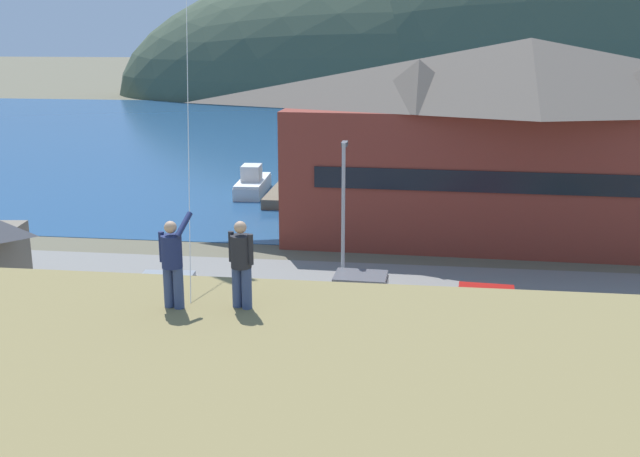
{
  "coord_description": "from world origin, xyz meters",
  "views": [
    {
      "loc": [
        4.63,
        -21.29,
        11.48
      ],
      "look_at": [
        0.66,
        9.0,
        3.42
      ],
      "focal_mm": 42.38,
      "sensor_mm": 36.0,
      "label": 1
    }
  ],
  "objects_px": {
    "wharf_dock": "(299,188)",
    "parked_car_back_row_left": "(46,350)",
    "moored_boat_wharfside": "(253,184)",
    "person_kite_flyer": "(172,261)",
    "parked_car_front_row_silver": "(363,295)",
    "parking_light_pole": "(343,207)",
    "harbor_lodge": "(525,137)",
    "person_companion": "(241,262)",
    "parked_car_front_row_red": "(284,360)",
    "parked_car_corner_spot": "(164,296)",
    "parked_car_front_row_end": "(553,379)",
    "parked_car_mid_row_far": "(483,311)"
  },
  "relations": [
    {
      "from": "parked_car_corner_spot",
      "to": "parking_light_pole",
      "type": "height_order",
      "value": "parking_light_pole"
    },
    {
      "from": "parking_light_pole",
      "to": "parked_car_front_row_silver",
      "type": "bearing_deg",
      "value": -69.46
    },
    {
      "from": "parked_car_front_row_silver",
      "to": "parked_car_front_row_end",
      "type": "bearing_deg",
      "value": -46.89
    },
    {
      "from": "moored_boat_wharfside",
      "to": "parked_car_front_row_end",
      "type": "distance_m",
      "value": 34.32
    },
    {
      "from": "parked_car_mid_row_far",
      "to": "parking_light_pole",
      "type": "xyz_separation_m",
      "value": [
        -5.8,
        4.14,
        2.93
      ]
    },
    {
      "from": "parking_light_pole",
      "to": "wharf_dock",
      "type": "bearing_deg",
      "value": 104.19
    },
    {
      "from": "person_kite_flyer",
      "to": "parked_car_back_row_left",
      "type": "bearing_deg",
      "value": 131.03
    },
    {
      "from": "harbor_lodge",
      "to": "parked_car_back_row_left",
      "type": "bearing_deg",
      "value": -131.81
    },
    {
      "from": "parked_car_corner_spot",
      "to": "parked_car_back_row_left",
      "type": "distance_m",
      "value": 6.03
    },
    {
      "from": "harbor_lodge",
      "to": "parking_light_pole",
      "type": "bearing_deg",
      "value": -130.85
    },
    {
      "from": "parked_car_front_row_silver",
      "to": "parking_light_pole",
      "type": "distance_m",
      "value": 4.31
    },
    {
      "from": "moored_boat_wharfside",
      "to": "parked_car_mid_row_far",
      "type": "distance_m",
      "value": 28.54
    },
    {
      "from": "harbor_lodge",
      "to": "moored_boat_wharfside",
      "type": "xyz_separation_m",
      "value": [
        -17.51,
        10.19,
        -5.13
      ]
    },
    {
      "from": "wharf_dock",
      "to": "parked_car_front_row_red",
      "type": "relative_size",
      "value": 2.73
    },
    {
      "from": "parking_light_pole",
      "to": "parked_car_corner_spot",
      "type": "bearing_deg",
      "value": -148.73
    },
    {
      "from": "person_kite_flyer",
      "to": "parked_car_front_row_red",
      "type": "bearing_deg",
      "value": 86.62
    },
    {
      "from": "wharf_dock",
      "to": "parked_car_mid_row_far",
      "type": "distance_m",
      "value": 27.78
    },
    {
      "from": "parked_car_front_row_silver",
      "to": "parked_car_mid_row_far",
      "type": "distance_m",
      "value": 4.84
    },
    {
      "from": "parked_car_front_row_end",
      "to": "parked_car_corner_spot",
      "type": "xyz_separation_m",
      "value": [
        -14.35,
        5.65,
        0.0
      ]
    },
    {
      "from": "harbor_lodge",
      "to": "person_companion",
      "type": "distance_m",
      "value": 29.99
    },
    {
      "from": "parked_car_back_row_left",
      "to": "person_kite_flyer",
      "type": "xyz_separation_m",
      "value": [
        7.55,
        -8.68,
        6.11
      ]
    },
    {
      "from": "harbor_lodge",
      "to": "parked_car_corner_spot",
      "type": "xyz_separation_m",
      "value": [
        -15.73,
        -14.44,
        -4.78
      ]
    },
    {
      "from": "moored_boat_wharfside",
      "to": "parked_car_front_row_end",
      "type": "xyz_separation_m",
      "value": [
        16.14,
        -30.28,
        0.34
      ]
    },
    {
      "from": "parked_car_back_row_left",
      "to": "wharf_dock",
      "type": "bearing_deg",
      "value": 83.28
    },
    {
      "from": "person_kite_flyer",
      "to": "person_companion",
      "type": "bearing_deg",
      "value": 7.02
    },
    {
      "from": "moored_boat_wharfside",
      "to": "person_kite_flyer",
      "type": "distance_m",
      "value": 40.09
    },
    {
      "from": "harbor_lodge",
      "to": "parking_light_pole",
      "type": "height_order",
      "value": "harbor_lodge"
    },
    {
      "from": "parking_light_pole",
      "to": "person_companion",
      "type": "relative_size",
      "value": 3.87
    },
    {
      "from": "parked_car_front_row_red",
      "to": "person_companion",
      "type": "distance_m",
      "value": 10.7
    },
    {
      "from": "person_kite_flyer",
      "to": "parked_car_front_row_end",
      "type": "bearing_deg",
      "value": 43.8
    },
    {
      "from": "parked_car_corner_spot",
      "to": "parked_car_mid_row_far",
      "type": "distance_m",
      "value": 12.64
    },
    {
      "from": "parking_light_pole",
      "to": "person_kite_flyer",
      "type": "relative_size",
      "value": 3.62
    },
    {
      "from": "parked_car_back_row_left",
      "to": "parked_car_front_row_red",
      "type": "height_order",
      "value": "same"
    },
    {
      "from": "moored_boat_wharfside",
      "to": "parked_car_back_row_left",
      "type": "distance_m",
      "value": 30.24
    },
    {
      "from": "harbor_lodge",
      "to": "parked_car_front_row_red",
      "type": "distance_m",
      "value": 22.62
    },
    {
      "from": "parked_car_front_row_red",
      "to": "person_kite_flyer",
      "type": "distance_m",
      "value": 10.83
    },
    {
      "from": "parked_car_front_row_silver",
      "to": "person_companion",
      "type": "height_order",
      "value": "person_companion"
    },
    {
      "from": "harbor_lodge",
      "to": "moored_boat_wharfside",
      "type": "height_order",
      "value": "harbor_lodge"
    },
    {
      "from": "parked_car_front_row_red",
      "to": "moored_boat_wharfside",
      "type": "bearing_deg",
      "value": 104.33
    },
    {
      "from": "parked_car_front_row_end",
      "to": "wharf_dock",
      "type": "bearing_deg",
      "value": 112.54
    },
    {
      "from": "parking_light_pole",
      "to": "parked_car_back_row_left",
      "type": "bearing_deg",
      "value": -132.8
    },
    {
      "from": "parked_car_front_row_red",
      "to": "person_companion",
      "type": "bearing_deg",
      "value": -84.83
    },
    {
      "from": "parking_light_pole",
      "to": "person_kite_flyer",
      "type": "xyz_separation_m",
      "value": [
        -1.48,
        -18.44,
        3.17
      ]
    },
    {
      "from": "wharf_dock",
      "to": "parked_car_back_row_left",
      "type": "relative_size",
      "value": 2.73
    },
    {
      "from": "harbor_lodge",
      "to": "parked_car_corner_spot",
      "type": "relative_size",
      "value": 6.38
    },
    {
      "from": "moored_boat_wharfside",
      "to": "parked_car_back_row_left",
      "type": "relative_size",
      "value": 1.38
    },
    {
      "from": "wharf_dock",
      "to": "parked_car_back_row_left",
      "type": "distance_m",
      "value": 31.26
    },
    {
      "from": "parked_car_front_row_red",
      "to": "parking_light_pole",
      "type": "bearing_deg",
      "value": 84.25
    },
    {
      "from": "harbor_lodge",
      "to": "parked_car_back_row_left",
      "type": "height_order",
      "value": "harbor_lodge"
    },
    {
      "from": "parked_car_front_row_end",
      "to": "parked_car_front_row_red",
      "type": "relative_size",
      "value": 1.0
    }
  ]
}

